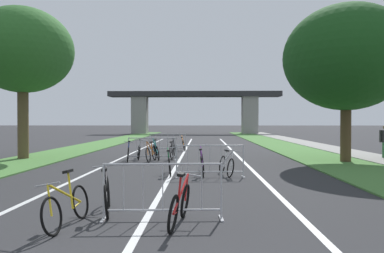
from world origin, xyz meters
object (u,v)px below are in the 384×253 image
at_px(tree_left_pine_near, 23,51).
at_px(bicycle_white_4, 226,165).
at_px(bicycle_orange_0, 184,144).
at_px(bicycle_silver_9, 139,151).
at_px(bicycle_black_1, 173,151).
at_px(bicycle_orange_10, 151,153).
at_px(tree_right_maple_mid, 346,58).
at_px(bicycle_black_11, 107,194).
at_px(bicycle_yellow_7, 67,206).
at_px(bicycle_purple_8, 202,164).
at_px(bicycle_green_6, 169,164).
at_px(bicycle_blue_2, 128,153).
at_px(crowd_barrier_fourth, 168,143).
at_px(bicycle_red_3, 180,205).
at_px(bicycle_teal_5, 156,151).
at_px(crowd_barrier_third, 152,149).
at_px(crowd_barrier_second, 210,161).
at_px(crowd_barrier_nearest, 163,192).

bearing_deg(tree_left_pine_near, bicycle_white_4, -28.56).
distance_m(bicycle_orange_0, bicycle_silver_9, 5.61).
xyz_separation_m(bicycle_black_1, bicycle_orange_10, (-0.91, -1.13, 0.00)).
xyz_separation_m(bicycle_black_1, bicycle_white_4, (2.20, -5.42, -0.01)).
xyz_separation_m(tree_right_maple_mid, bicycle_black_11, (-8.21, -9.24, -4.22)).
bearing_deg(bicycle_yellow_7, bicycle_black_11, -107.98).
distance_m(bicycle_purple_8, bicycle_silver_9, 6.09).
bearing_deg(bicycle_green_6, bicycle_orange_0, 84.09).
distance_m(bicycle_blue_2, bicycle_silver_9, 1.03).
bearing_deg(bicycle_green_6, crowd_barrier_fourth, 89.47).
relative_size(bicycle_red_3, bicycle_teal_5, 1.02).
height_order(tree_left_pine_near, bicycle_blue_2, tree_left_pine_near).
relative_size(bicycle_orange_0, bicycle_blue_2, 1.09).
bearing_deg(crowd_barrier_third, bicycle_green_6, -75.32).
height_order(bicycle_orange_0, bicycle_orange_10, bicycle_orange_0).
relative_size(tree_right_maple_mid, crowd_barrier_second, 3.08).
distance_m(crowd_barrier_fourth, bicycle_white_4, 10.52).
distance_m(crowd_barrier_second, bicycle_black_1, 6.05).
relative_size(bicycle_teal_5, bicycle_yellow_7, 0.96).
height_order(bicycle_green_6, bicycle_orange_10, bicycle_orange_10).
distance_m(bicycle_black_1, bicycle_yellow_7, 11.61).
height_order(bicycle_blue_2, bicycle_white_4, bicycle_blue_2).
height_order(bicycle_orange_0, bicycle_yellow_7, bicycle_orange_0).
bearing_deg(bicycle_yellow_7, crowd_barrier_fourth, -85.06).
height_order(tree_left_pine_near, bicycle_white_4, tree_left_pine_near).
xyz_separation_m(tree_left_pine_near, bicycle_yellow_7, (6.17, -11.22, -4.80)).
bearing_deg(bicycle_black_11, bicycle_yellow_7, -126.56).
distance_m(tree_right_maple_mid, bicycle_silver_9, 10.32).
xyz_separation_m(bicycle_blue_2, bicycle_yellow_7, (1.01, -10.51, -0.01)).
relative_size(bicycle_yellow_7, bicycle_silver_9, 1.05).
bearing_deg(bicycle_silver_9, bicycle_green_6, 98.56).
relative_size(crowd_barrier_nearest, bicycle_red_3, 1.33).
relative_size(crowd_barrier_fourth, bicycle_orange_10, 1.34).
height_order(crowd_barrier_fourth, bicycle_purple_8, crowd_barrier_fourth).
bearing_deg(crowd_barrier_nearest, tree_left_pine_near, 125.94).
bearing_deg(bicycle_white_4, bicycle_green_6, -18.11).
relative_size(crowd_barrier_third, bicycle_black_11, 1.32).
relative_size(bicycle_red_3, bicycle_black_11, 1.00).
height_order(tree_right_maple_mid, bicycle_black_1, tree_right_maple_mid).
distance_m(crowd_barrier_second, bicycle_orange_10, 5.34).
xyz_separation_m(crowd_barrier_third, bicycle_black_11, (0.44, -10.01, -0.15)).
bearing_deg(bicycle_yellow_7, bicycle_blue_2, -78.62).
distance_m(bicycle_blue_2, bicycle_white_4, 6.03).
xyz_separation_m(crowd_barrier_third, bicycle_green_6, (1.22, -4.68, -0.17)).
relative_size(bicycle_teal_5, bicycle_orange_10, 0.99).
height_order(bicycle_black_1, bicycle_silver_9, bicycle_black_1).
relative_size(crowd_barrier_third, bicycle_orange_0, 1.27).
bearing_deg(bicycle_green_6, bicycle_white_4, -11.47).
distance_m(crowd_barrier_nearest, bicycle_red_3, 0.52).
height_order(crowd_barrier_fourth, bicycle_black_1, crowd_barrier_fourth).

